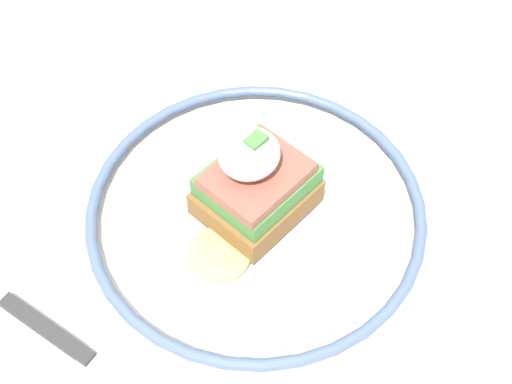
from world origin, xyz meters
name	(u,v)px	position (x,y,z in m)	size (l,w,h in m)	color
dining_table	(245,326)	(0.00, 0.00, 0.59)	(0.83, 0.70, 0.73)	beige
plate	(256,211)	(-0.03, -0.02, 0.74)	(0.29, 0.29, 0.02)	silver
sandwich	(254,184)	(-0.03, -0.02, 0.78)	(0.12, 0.07, 0.09)	brown
fork	(402,96)	(-0.23, -0.01, 0.73)	(0.02, 0.16, 0.00)	silver
knife	(77,351)	(0.15, -0.03, 0.73)	(0.04, 0.18, 0.01)	#2D2D2D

